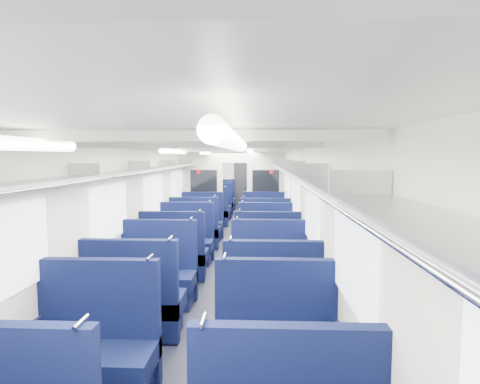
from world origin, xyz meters
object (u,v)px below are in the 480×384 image
object	(u,v)px
seat_21	(263,214)
seat_27	(262,201)
seat_12	(174,257)
bulkhead	(235,190)
seat_14	(185,244)
seat_19	(264,224)
seat_11	(269,278)
seat_16	(195,232)
end_door	(243,183)
seat_13	(267,258)
seat_10	(157,278)
seat_20	(210,213)
seat_23	(263,209)
seat_15	(266,245)
seat_26	(221,200)
seat_22	(215,208)
seat_18	(201,225)
seat_17	(265,234)
seat_24	(218,204)
seat_25	(262,205)
seat_6	(94,354)
seat_8	(134,306)
seat_7	(276,354)
seat_9	(272,308)

from	to	relation	value
seat_21	seat_27	xyz separation A→B (m)	(0.00, 3.51, 0.00)
seat_12	bulkhead	bearing A→B (deg)	79.10
seat_14	seat_19	bearing A→B (deg)	55.32
seat_11	seat_16	xyz separation A→B (m)	(-1.66, 3.46, 0.00)
seat_16	bulkhead	bearing A→B (deg)	67.03
end_door	seat_13	distance (m)	10.28
end_door	seat_16	distance (m)	8.00
seat_10	seat_12	distance (m)	1.20
seat_20	seat_23	size ratio (longest dim) A/B	1.00
seat_15	seat_26	world-z (taller)	same
seat_13	seat_22	xyz separation A→B (m)	(-1.66, 6.61, 0.00)
seat_26	seat_10	bearing A→B (deg)	-90.00
end_door	seat_18	bearing A→B (deg)	-96.84
seat_17	seat_24	distance (m)	5.83
seat_17	seat_25	xyz separation A→B (m)	(0.00, 5.51, 0.00)
seat_6	seat_13	xyz separation A→B (m)	(1.66, 3.53, 0.00)
seat_16	seat_20	xyz separation A→B (m)	(0.00, 3.03, 0.00)
seat_18	seat_26	world-z (taller)	same
bulkhead	seat_13	distance (m)	4.41
seat_27	seat_13	bearing A→B (deg)	-90.00
end_door	bulkhead	distance (m)	5.98
seat_11	seat_17	size ratio (longest dim) A/B	1.00
seat_14	seat_20	xyz separation A→B (m)	(0.00, 4.30, 0.00)
end_door	seat_6	xyz separation A→B (m)	(-0.83, -13.76, -0.61)
bulkhead	seat_10	xyz separation A→B (m)	(-0.83, -5.51, -0.84)
seat_14	seat_20	distance (m)	4.30
end_door	seat_15	xyz separation A→B (m)	(0.83, -9.22, -0.61)
end_door	seat_20	size ratio (longest dim) A/B	1.57
seat_16	seat_21	world-z (taller)	same
seat_6	seat_21	xyz separation A→B (m)	(1.66, 8.85, 0.00)
seat_16	seat_27	size ratio (longest dim) A/B	1.00
seat_16	seat_8	bearing A→B (deg)	-90.00
seat_10	seat_18	xyz separation A→B (m)	(0.00, 4.57, 0.00)
seat_12	seat_20	bearing A→B (deg)	90.00
seat_12	seat_26	world-z (taller)	same
seat_19	seat_23	distance (m)	3.04
seat_8	seat_27	bearing A→B (deg)	81.56
seat_6	seat_11	size ratio (longest dim) A/B	1.00
seat_6	seat_25	size ratio (longest dim) A/B	1.00
seat_6	seat_24	size ratio (longest dim) A/B	1.00
seat_6	seat_22	xyz separation A→B (m)	(0.00, 10.14, 0.00)
seat_17	seat_19	world-z (taller)	same
seat_17	seat_24	world-z (taller)	same
seat_8	seat_25	size ratio (longest dim) A/B	1.00
seat_10	seat_21	bearing A→B (deg)	75.83
seat_13	seat_18	distance (m)	3.71
seat_7	seat_17	bearing A→B (deg)	90.00
seat_13	seat_11	bearing A→B (deg)	-90.00
seat_11	seat_21	bearing A→B (deg)	90.00
seat_9	seat_10	bearing A→B (deg)	146.97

